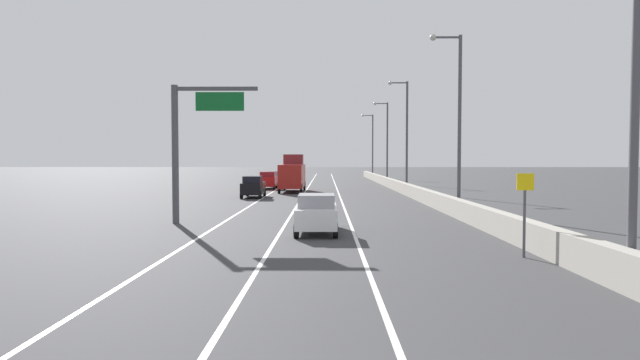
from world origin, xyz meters
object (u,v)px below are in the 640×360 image
at_px(speed_advisory_sign, 525,208).
at_px(car_black_3, 253,187).
at_px(lamp_post_right_fourth, 386,137).
at_px(car_red_1, 268,180).
at_px(lamp_post_right_second, 456,112).
at_px(car_yellow_2, 289,173).
at_px(lamp_post_right_near, 628,43).
at_px(lamp_post_right_fifth, 371,142).
at_px(lamp_post_right_third, 405,129).
at_px(box_truck, 292,175).
at_px(car_white_4, 317,213).
at_px(car_silver_0, 276,178).
at_px(overhead_sign_gantry, 189,136).

xyz_separation_m(speed_advisory_sign, car_black_3, (-13.66, 28.72, -0.78)).
bearing_deg(lamp_post_right_fourth, car_red_1, -137.57).
height_order(lamp_post_right_second, car_yellow_2, lamp_post_right_second).
bearing_deg(car_red_1, lamp_post_right_near, -72.31).
bearing_deg(lamp_post_right_fifth, lamp_post_right_third, -90.12).
relative_size(lamp_post_right_second, car_black_3, 2.60).
xyz_separation_m(speed_advisory_sign, lamp_post_right_near, (1.09, -4.21, 4.88)).
relative_size(speed_advisory_sign, lamp_post_right_third, 0.26).
relative_size(speed_advisory_sign, car_red_1, 0.65).
bearing_deg(car_black_3, lamp_post_right_third, 27.65).
distance_m(speed_advisory_sign, car_red_1, 44.94).
bearing_deg(box_truck, lamp_post_right_near, -74.22).
distance_m(speed_advisory_sign, car_black_3, 31.81).
height_order(car_red_1, car_yellow_2, car_red_1).
bearing_deg(lamp_post_right_fourth, lamp_post_right_third, -90.99).
bearing_deg(lamp_post_right_fourth, lamp_post_right_fifth, 90.75).
xyz_separation_m(lamp_post_right_fourth, box_truck, (-12.27, -19.69, -4.82)).
distance_m(car_red_1, car_yellow_2, 30.86).
distance_m(lamp_post_right_near, box_truck, 43.34).
height_order(car_black_3, car_white_4, car_black_3).
xyz_separation_m(car_silver_0, car_yellow_2, (0.02, 24.34, -0.02)).
relative_size(car_black_3, car_white_4, 0.98).
distance_m(overhead_sign_gantry, car_yellow_2, 64.07).
bearing_deg(lamp_post_right_second, car_white_4, -132.34).
bearing_deg(lamp_post_right_near, lamp_post_right_second, 88.60).
bearing_deg(car_black_3, car_red_1, 90.91).
bearing_deg(lamp_post_right_fifth, lamp_post_right_fourth, -89.25).
xyz_separation_m(lamp_post_right_second, lamp_post_right_fourth, (0.06, 40.76, 0.00)).
height_order(overhead_sign_gantry, car_red_1, overhead_sign_gantry).
xyz_separation_m(car_black_3, box_truck, (3.04, 8.52, 0.85)).
xyz_separation_m(speed_advisory_sign, lamp_post_right_fifth, (1.38, 77.31, 4.88)).
xyz_separation_m(lamp_post_right_third, car_silver_0, (-14.86, 12.70, -5.67)).
distance_m(overhead_sign_gantry, lamp_post_right_fourth, 50.00).
height_order(lamp_post_right_third, lamp_post_right_fifth, same).
xyz_separation_m(overhead_sign_gantry, car_white_4, (6.99, -3.43, -3.80)).
distance_m(speed_advisory_sign, lamp_post_right_fourth, 57.16).
bearing_deg(car_black_3, car_yellow_2, 89.85).
xyz_separation_m(car_yellow_2, car_white_4, (6.05, -67.39, -0.02)).
bearing_deg(car_red_1, lamp_post_right_second, -59.79).
bearing_deg(overhead_sign_gantry, car_black_3, 87.52).
distance_m(car_black_3, car_white_4, 23.34).
height_order(car_silver_0, car_yellow_2, car_silver_0).
relative_size(lamp_post_right_near, box_truck, 1.53).
height_order(speed_advisory_sign, lamp_post_right_second, lamp_post_right_second).
distance_m(car_silver_0, box_truck, 12.40).
xyz_separation_m(speed_advisory_sign, lamp_post_right_third, (1.29, 36.55, 4.88)).
relative_size(overhead_sign_gantry, lamp_post_right_fourth, 0.64).
bearing_deg(lamp_post_right_fifth, car_silver_0, -118.04).
xyz_separation_m(lamp_post_right_near, lamp_post_right_third, (0.21, 40.76, 0.00)).
xyz_separation_m(lamp_post_right_near, car_silver_0, (-14.65, 53.47, -5.67)).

